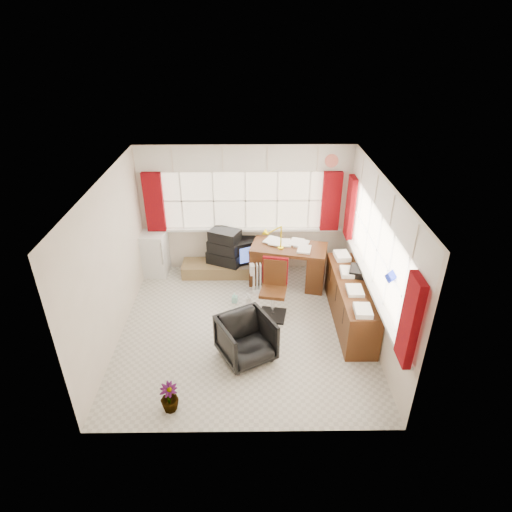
{
  "coord_description": "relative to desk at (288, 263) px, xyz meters",
  "views": [
    {
      "loc": [
        0.11,
        -5.54,
        4.45
      ],
      "look_at": [
        0.18,
        0.55,
        1.05
      ],
      "focal_mm": 30.0,
      "sensor_mm": 36.0,
      "label": 1
    }
  ],
  "objects": [
    {
      "name": "ground",
      "position": [
        -0.8,
        -1.38,
        -0.44
      ],
      "size": [
        4.0,
        4.0,
        0.0
      ],
      "primitive_type": "plane",
      "color": "beige",
      "rests_on": "ground"
    },
    {
      "name": "desk",
      "position": [
        0.0,
        0.0,
        0.0
      ],
      "size": [
        1.49,
        0.97,
        0.83
      ],
      "color": "#512713",
      "rests_on": "ground"
    },
    {
      "name": "window_right",
      "position": [
        1.15,
        -1.38,
        0.51
      ],
      "size": [
        0.12,
        3.7,
        3.6
      ],
      "color": "beige",
      "rests_on": "room_walls"
    },
    {
      "name": "file_tray",
      "position": [
        1.06,
        -0.92,
        0.37
      ],
      "size": [
        0.36,
        0.41,
        0.11
      ],
      "primitive_type": "cube",
      "rotation": [
        0.0,
        0.0,
        -0.3
      ],
      "color": "black",
      "rests_on": "credenza"
    },
    {
      "name": "overhead_cabinets",
      "position": [
        0.18,
        -0.4,
        1.81
      ],
      "size": [
        3.98,
        3.98,
        0.48
      ],
      "color": "silver",
      "rests_on": "room_walls"
    },
    {
      "name": "flower_vase",
      "position": [
        -1.75,
        -3.02,
        -0.23
      ],
      "size": [
        0.28,
        0.28,
        0.42
      ],
      "primitive_type": "imported",
      "rotation": [
        0.0,
        0.0,
        0.19
      ],
      "color": "black",
      "rests_on": "ground"
    },
    {
      "name": "hifi_stack",
      "position": [
        -1.19,
        0.38,
        0.14
      ],
      "size": [
        0.78,
        0.66,
        0.69
      ],
      "color": "black",
      "rests_on": "tv_bench"
    },
    {
      "name": "crt_tv",
      "position": [
        -0.83,
        0.48,
        0.04
      ],
      "size": [
        0.65,
        0.63,
        0.46
      ],
      "color": "black",
      "rests_on": "tv_bench"
    },
    {
      "name": "mini_fridge",
      "position": [
        -2.6,
        0.42,
        -0.0
      ],
      "size": [
        0.55,
        0.56,
        0.87
      ],
      "color": "white",
      "rests_on": "ground"
    },
    {
      "name": "curtains",
      "position": [
        0.13,
        -0.45,
        1.02
      ],
      "size": [
        3.83,
        3.83,
        1.15
      ],
      "color": "maroon",
      "rests_on": "room_walls"
    },
    {
      "name": "window_back",
      "position": [
        -0.8,
        0.57,
        0.51
      ],
      "size": [
        3.7,
        0.12,
        3.6
      ],
      "color": "beige",
      "rests_on": "room_walls"
    },
    {
      "name": "tv_bench",
      "position": [
        -1.35,
        0.34,
        -0.31
      ],
      "size": [
        1.4,
        0.5,
        0.25
      ],
      "primitive_type": "cube",
      "color": "olive",
      "rests_on": "ground"
    },
    {
      "name": "credenza",
      "position": [
        0.93,
        -1.18,
        -0.05
      ],
      "size": [
        0.5,
        2.0,
        0.85
      ],
      "color": "#512713",
      "rests_on": "ground"
    },
    {
      "name": "spray_bottle_a",
      "position": [
        -0.76,
        -0.77,
        -0.3
      ],
      "size": [
        0.15,
        0.15,
        0.27
      ],
      "primitive_type": "imported",
      "rotation": [
        0.0,
        0.0,
        0.68
      ],
      "color": "white",
      "rests_on": "ground"
    },
    {
      "name": "radiator",
      "position": [
        -0.47,
        -0.29,
        -0.2
      ],
      "size": [
        0.41,
        0.2,
        0.59
      ],
      "color": "white",
      "rests_on": "ground"
    },
    {
      "name": "room_walls",
      "position": [
        -0.8,
        -1.38,
        1.06
      ],
      "size": [
        4.0,
        4.0,
        4.0
      ],
      "color": "beige",
      "rests_on": "ground"
    },
    {
      "name": "office_chair",
      "position": [
        -0.77,
        -2.04,
        -0.1
      ],
      "size": [
        0.99,
        1.0,
        0.68
      ],
      "primitive_type": "imported",
      "rotation": [
        0.0,
        0.0,
        0.49
      ],
      "color": "black",
      "rests_on": "ground"
    },
    {
      "name": "task_chair",
      "position": [
        -0.31,
        -0.94,
        0.11
      ],
      "size": [
        0.51,
        0.53,
        1.04
      ],
      "color": "black",
      "rests_on": "ground"
    },
    {
      "name": "spray_bottle_b",
      "position": [
        -0.99,
        -0.63,
        -0.34
      ],
      "size": [
        0.11,
        0.11,
        0.19
      ],
      "primitive_type": "imported",
      "rotation": [
        0.0,
        0.0,
        -0.26
      ],
      "color": "#99E4D1",
      "rests_on": "ground"
    },
    {
      "name": "desk_lamp",
      "position": [
        -0.16,
        -0.06,
        0.67
      ],
      "size": [
        0.19,
        0.17,
        0.46
      ],
      "color": "yellow",
      "rests_on": "desk"
    }
  ]
}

